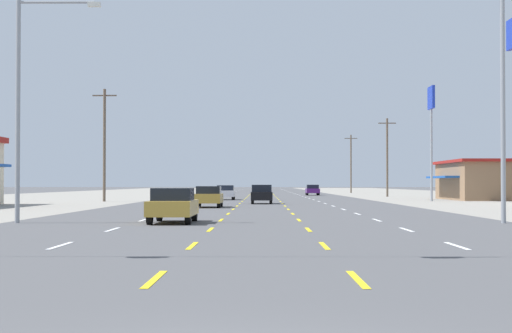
{
  "coord_description": "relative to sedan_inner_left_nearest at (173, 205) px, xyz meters",
  "views": [
    {
      "loc": [
        0.11,
        -7.04,
        1.66
      ],
      "look_at": [
        -0.31,
        45.48,
        2.75
      ],
      "focal_mm": 57.07,
      "sensor_mm": 36.0,
      "label": 1
    }
  ],
  "objects": [
    {
      "name": "hatchback_center_turn_mid",
      "position": [
        3.69,
        31.88,
        0.03
      ],
      "size": [
        1.72,
        3.9,
        1.54
      ],
      "color": "black",
      "rests_on": "ground"
    },
    {
      "name": "utility_pole_right_row_3",
      "position": [
        19.03,
        106.19,
        4.45
      ],
      "size": [
        2.2,
        0.26,
        10.02
      ],
      "color": "brown",
      "rests_on": "ground"
    },
    {
      "name": "lane_markings",
      "position": [
        3.64,
        77.48,
        -0.75
      ],
      "size": [
        10.64,
        227.6,
        0.01
      ],
      "color": "white",
      "rests_on": "ground"
    },
    {
      "name": "utility_pole_left_row_1",
      "position": [
        -10.65,
        39.69,
        4.57
      ],
      "size": [
        2.2,
        0.26,
        10.26
      ],
      "color": "brown",
      "rests_on": "ground"
    },
    {
      "name": "sedan_far_right_far",
      "position": [
        10.69,
        78.65,
        0.0
      ],
      "size": [
        1.8,
        4.5,
        1.46
      ],
      "color": "#4C196B",
      "rests_on": "ground"
    },
    {
      "name": "streetlight_left_row_0",
      "position": [
        -6.17,
        -0.15,
        4.7
      ],
      "size": [
        3.55,
        0.26,
        9.52
      ],
      "color": "gray",
      "rests_on": "ground"
    },
    {
      "name": "utility_pole_right_row_2",
      "position": [
        19.21,
        66.6,
        4.3
      ],
      "size": [
        2.2,
        0.26,
        9.72
      ],
      "color": "brown",
      "rests_on": "ground"
    },
    {
      "name": "storefront_right_row_2",
      "position": [
        28.46,
        48.19,
        1.25
      ],
      "size": [
        13.46,
        13.48,
        3.97
      ],
      "color": "#8C6B4C",
      "rests_on": "ground"
    },
    {
      "name": "sedan_inner_left_nearest",
      "position": [
        0.0,
        0.0,
        0.0
      ],
      "size": [
        1.8,
        4.5,
        1.46
      ],
      "color": "#B28C33",
      "rests_on": "ground"
    },
    {
      "name": "sedan_inner_left_midfar",
      "position": [
        0.05,
        47.67,
        0.0
      ],
      "size": [
        1.8,
        4.5,
        1.46
      ],
      "color": "silver",
      "rests_on": "ground"
    },
    {
      "name": "signal_span_wire",
      "position": [
        3.82,
        -15.95,
        4.23
      ],
      "size": [
        26.54,
        0.53,
        8.65
      ],
      "color": "brown",
      "rests_on": "ground"
    },
    {
      "name": "pole_sign_right_row_2",
      "position": [
        19.39,
        41.14,
        7.42
      ],
      "size": [
        0.24,
        2.25,
        10.64
      ],
      "color": "gray",
      "rests_on": "ground"
    },
    {
      "name": "ground_plane",
      "position": [
        3.64,
        38.98,
        -0.76
      ],
      "size": [
        572.0,
        572.0,
        0.0
      ],
      "primitive_type": "plane",
      "color": "#4C4C4F"
    },
    {
      "name": "sedan_inner_left_near",
      "position": [
        0.05,
        21.97,
        0.0
      ],
      "size": [
        1.8,
        4.5,
        1.46
      ],
      "color": "#B28C33",
      "rests_on": "ground"
    },
    {
      "name": "streetlight_right_row_0",
      "position": [
        13.35,
        -0.15,
        5.59
      ],
      "size": [
        4.61,
        0.26,
        10.98
      ],
      "color": "gray",
      "rests_on": "ground"
    }
  ]
}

